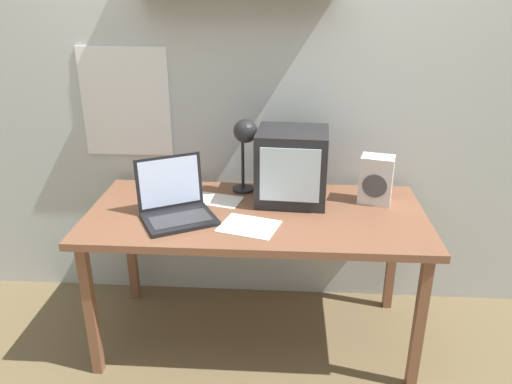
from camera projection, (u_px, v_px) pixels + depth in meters
ground_plane at (256, 335)px, 2.61m from camera, size 12.00×12.00×0.00m
back_wall at (261, 67)px, 2.52m from camera, size 5.60×0.24×2.60m
corner_desk at (256, 223)px, 2.36m from camera, size 1.58×0.74×0.71m
crt_monitor at (292, 166)px, 2.40m from camera, size 0.35×0.33×0.35m
laptop at (175, 203)px, 2.27m from camera, size 0.40×0.39×0.26m
desk_lamp at (245, 138)px, 2.41m from camera, size 0.13×0.18×0.39m
juice_glass at (169, 178)px, 2.58m from camera, size 0.07×0.07×0.13m
space_heater at (376, 180)px, 2.40m from camera, size 0.18×0.15×0.23m
printed_handout at (217, 200)px, 2.46m from camera, size 0.27×0.21×0.00m
open_notebook at (249, 226)px, 2.19m from camera, size 0.29×0.26×0.00m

